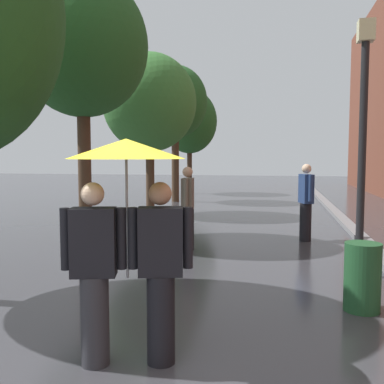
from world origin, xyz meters
The scene contains 10 objects.
kerb_strip centered at (3.20, 10.00, 0.06)m, with size 0.30×36.00×0.12m, color slate.
street_tree_1 centered at (-3.00, 5.96, 4.34)m, with size 2.93×2.93×5.95m.
street_tree_2 centered at (-2.76, 10.35, 3.61)m, with size 3.01×3.01×5.21m.
street_tree_3 centered at (-2.91, 14.52, 4.12)m, with size 2.66×2.66×5.65m.
street_tree_4 centered at (-3.10, 18.45, 3.65)m, with size 2.77×2.77×5.27m.
couple_under_umbrella centered at (-0.02, 0.40, 1.35)m, with size 1.16×1.07×2.07m.
street_lamp_post centered at (2.60, 3.90, 2.34)m, with size 0.24×0.24×3.98m.
litter_bin centered at (2.36, 2.27, 0.42)m, with size 0.44×0.44×0.85m, color #1E4C28.
pedestrian_walking_midground centered at (1.94, 6.73, 0.89)m, with size 0.33×0.57×1.74m.
pedestrian_walking_far centered at (-0.48, 5.34, 0.87)m, with size 0.26×0.59×1.70m.
Camera 1 is at (1.31, -3.32, 1.91)m, focal length 40.89 mm.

